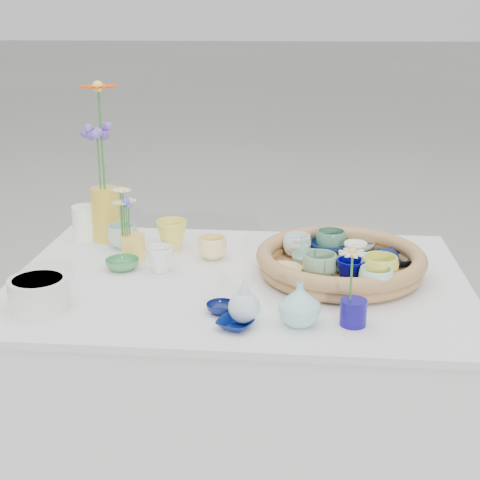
{
  "coord_description": "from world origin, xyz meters",
  "views": [
    {
      "loc": [
        0.16,
        -1.72,
        1.46
      ],
      "look_at": [
        0.0,
        0.02,
        0.87
      ],
      "focal_mm": 50.0,
      "sensor_mm": 36.0,
      "label": 1
    }
  ],
  "objects": [
    {
      "name": "bud_vase_seafoam",
      "position": [
        0.17,
        -0.28,
        0.82
      ],
      "size": [
        0.13,
        0.13,
        0.11
      ],
      "primitive_type": "imported",
      "rotation": [
        0.0,
        0.0,
        -0.38
      ],
      "color": "#98D9D1",
      "rests_on": "display_table"
    },
    {
      "name": "loose_ceramic_3",
      "position": [
        -0.23,
        0.03,
        0.8
      ],
      "size": [
        0.09,
        0.09,
        0.07
      ],
      "primitive_type": "imported",
      "rotation": [
        0.0,
        0.0,
        -0.21
      ],
      "color": "white",
      "rests_on": "display_table"
    },
    {
      "name": "tray_ceramic_6",
      "position": [
        0.16,
        0.14,
        0.82
      ],
      "size": [
        0.11,
        0.11,
        0.07
      ],
      "primitive_type": "imported",
      "rotation": [
        0.0,
        0.0,
        0.42
      ],
      "color": "silver",
      "rests_on": "wicker_tray"
    },
    {
      "name": "loose_ceramic_1",
      "position": [
        -0.09,
        0.15,
        0.8
      ],
      "size": [
        0.1,
        0.1,
        0.07
      ],
      "primitive_type": "imported",
      "rotation": [
        0.0,
        0.0,
        0.15
      ],
      "color": "#FFE885",
      "rests_on": "display_table"
    },
    {
      "name": "tray_ceramic_11",
      "position": [
        0.36,
        -0.12,
        0.82
      ],
      "size": [
        0.11,
        0.11,
        0.07
      ],
      "primitive_type": "imported",
      "rotation": [
        0.0,
        0.0,
        -0.21
      ],
      "color": "#ABECD5",
      "rests_on": "wicker_tray"
    },
    {
      "name": "daisy_cup",
      "position": [
        -0.33,
        0.12,
        0.8
      ],
      "size": [
        0.09,
        0.09,
        0.08
      ],
      "primitive_type": "cylinder",
      "rotation": [
        0.0,
        0.0,
        0.24
      ],
      "color": "#FFC850",
      "rests_on": "display_table"
    },
    {
      "name": "tray_ceramic_12",
      "position": [
        0.26,
        0.18,
        0.82
      ],
      "size": [
        0.1,
        0.1,
        0.07
      ],
      "primitive_type": "imported",
      "rotation": [
        0.0,
        0.0,
        -0.11
      ],
      "color": "#43775E",
      "rests_on": "wicker_tray"
    },
    {
      "name": "loose_ceramic_2",
      "position": [
        -0.34,
        0.04,
        0.78
      ],
      "size": [
        0.1,
        0.1,
        0.03
      ],
      "primitive_type": "imported",
      "rotation": [
        0.0,
        0.0,
        0.08
      ],
      "color": "#3D894D",
      "rests_on": "display_table"
    },
    {
      "name": "loose_ceramic_4",
      "position": [
        -0.02,
        -0.23,
        0.78
      ],
      "size": [
        0.09,
        0.09,
        0.02
      ],
      "primitive_type": "imported",
      "rotation": [
        0.0,
        0.0,
        -0.34
      ],
      "color": "#0B164B",
      "rests_on": "display_table"
    },
    {
      "name": "tray_ceramic_9",
      "position": [
        0.3,
        -0.06,
        0.82
      ],
      "size": [
        0.1,
        0.1,
        0.07
      ],
      "primitive_type": "imported",
      "rotation": [
        0.0,
        0.0,
        -0.35
      ],
      "color": "#00004D",
      "rests_on": "wicker_tray"
    },
    {
      "name": "bud_vase_paleblue",
      "position": [
        0.04,
        -0.28,
        0.82
      ],
      "size": [
        0.1,
        0.1,
        0.12
      ],
      "primitive_type": null,
      "rotation": [
        0.0,
        0.0,
        0.42
      ],
      "color": "silver",
      "rests_on": "display_table"
    },
    {
      "name": "daisy_posy",
      "position": [
        -0.34,
        0.12,
        0.92
      ],
      "size": [
        0.11,
        0.11,
        0.15
      ],
      "primitive_type": null,
      "rotation": [
        0.0,
        0.0,
        0.42
      ],
      "color": "white",
      "rests_on": "daisy_cup"
    },
    {
      "name": "fluted_bowl",
      "position": [
        -0.48,
        -0.24,
        0.8
      ],
      "size": [
        0.19,
        0.19,
        0.08
      ],
      "primitive_type": null,
      "rotation": [
        0.0,
        0.0,
        -0.4
      ],
      "color": "silver",
      "rests_on": "display_table"
    },
    {
      "name": "loose_ceramic_6",
      "position": [
        0.02,
        -0.31,
        0.78
      ],
      "size": [
        0.11,
        0.11,
        0.02
      ],
      "primitive_type": "imported",
      "rotation": [
        0.0,
        0.0,
        -0.38
      ],
      "color": "#051552",
      "rests_on": "display_table"
    },
    {
      "name": "loose_ceramic_5",
      "position": [
        -0.39,
        0.23,
        0.8
      ],
      "size": [
        0.11,
        0.11,
        0.07
      ],
      "primitive_type": "imported",
      "rotation": [
        0.0,
        0.0,
        0.21
      ],
      "color": "#A7CABE",
      "rests_on": "display_table"
    },
    {
      "name": "tray_ceramic_1",
      "position": [
        0.43,
        0.11,
        0.8
      ],
      "size": [
        0.13,
        0.13,
        0.03
      ],
      "primitive_type": "imported",
      "rotation": [
        0.0,
        0.0,
        -0.17
      ],
      "color": "black",
      "rests_on": "wicker_tray"
    },
    {
      "name": "tray_ceramic_7",
      "position": [
        0.32,
        0.1,
        0.81
      ],
      "size": [
        0.09,
        0.09,
        0.06
      ],
      "primitive_type": "imported",
      "rotation": [
        0.0,
        0.0,
        0.38
      ],
      "color": "white",
      "rests_on": "wicker_tray"
    },
    {
      "name": "single_daisy",
      "position": [
        0.29,
        -0.27,
        0.89
      ],
      "size": [
        0.09,
        0.09,
        0.14
      ],
      "primitive_type": null,
      "rotation": [
        0.0,
        0.0,
        -0.24
      ],
      "color": "silver",
      "rests_on": "bud_vase_cobalt"
    },
    {
      "name": "tray_ceramic_10",
      "position": [
        0.13,
        -0.03,
        0.8
      ],
      "size": [
        0.12,
        0.12,
        0.03
      ],
      "primitive_type": "imported",
      "rotation": [
        0.0,
        0.0,
        -0.21
      ],
      "color": "#F7DE90",
      "rests_on": "wicker_tray"
    },
    {
      "name": "gerbera",
      "position": [
        -0.46,
        0.29,
        1.1
      ],
      "size": [
        0.15,
        0.15,
        0.34
      ],
      "primitive_type": null,
      "rotation": [
        0.0,
        0.0,
        0.19
      ],
      "color": "#E84800",
      "rests_on": "tall_vase_yellow"
    },
    {
      "name": "white_pitcher",
      "position": [
        -0.53,
        0.3,
        0.82
      ],
      "size": [
        0.12,
        0.08,
        0.11
      ],
      "primitive_type": null,
      "rotation": [
        0.0,
        0.0,
        -0.01
      ],
      "color": "white",
      "rests_on": "display_table"
    },
    {
      "name": "tray_ceramic_0",
      "position": [
        0.25,
        0.18,
        0.8
      ],
      "size": [
        0.13,
        0.13,
        0.03
      ],
      "primitive_type": "imported",
      "rotation": [
        0.0,
        0.0,
        -0.18
      ],
      "color": "navy",
      "rests_on": "wicker_tray"
    },
    {
      "name": "loose_ceramic_0",
      "position": [
        -0.23,
        0.23,
        0.81
      ],
      "size": [
        0.11,
        0.11,
        0.09
      ],
      "primitive_type": "imported",
      "rotation": [
        0.0,
        0.0,
        -0.11
      ],
      "color": "#EDDA4F",
      "rests_on": "display_table"
    },
    {
      "name": "tray_ceramic_8",
      "position": [
        0.35,
        0.22,
        0.8
      ],
      "size": [
        0.1,
        0.1,
        0.03
      ],
      "primitive_type": "imported",
      "rotation": [
        0.0,
        0.0,
        0.17
      ],
      "color": "#81C5FE",
      "rests_on": "wicker_tray"
    },
    {
      "name": "tray_ceramic_2",
      "position": [
        0.38,
        -0.05,
        0.82
      ],
      "size": [
        0.12,
        0.12,
        0.08
      ],
      "primitive_type": "imported",
      "rotation": [
        0.0,
        0.0,
        0.26
      ],
      "color": "#E0E251",
      "rests_on": "wicker_tray"
    },
    {
      "name": "wicker_tray",
      "position": [
        0.28,
        0.05,
        0.8
      ],
      "size": [
        0.47,
        0.47,
        0.08
      ],
      "primitive_type": null,
      "color": "olive",
      "rests_on": "display_table"
    },
    {
      "name": "tray_ceramic_3",
      "position": [
        0.3,
        0.04,
        0.8
      ],
      "size": [
        0.11,
        0.11,
        0.03
      ],
      "primitive_type": "imported",
      "rotation": [
        0.0,
        0.0,
        0.12
      ],
      "color": "#5C987C",
      "rests_on": "wicker_tray"
    },
    {
      "name": "hydrangea",
      "position": [
        -0.47,
        0.29,
        1.03
      ],
      "size": [
        0.09,
        0.09,
        0.25
      ],
      "primitive_type": null,
      "rotation": [
        0.0,
        0.0,
        -0.27
      ],
      "color": "#5D39A5",
      "rests_on": "tall_vase_yellow"
    },
    {
      "name": "bud_vase_cobalt",
      "position": [
        0.29,
        -0.27,
        0.8
      ],
      "size": [
        0.07,
        0.07,
        0.06
      ],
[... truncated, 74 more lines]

